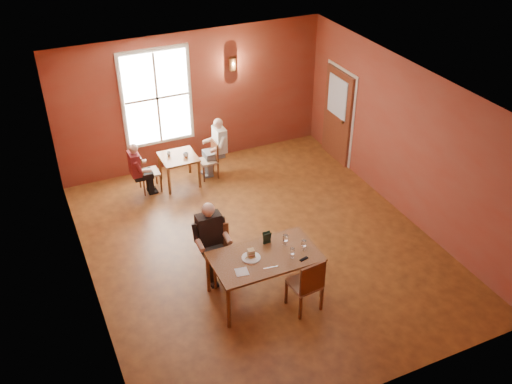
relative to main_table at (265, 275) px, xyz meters
name	(u,v)px	position (x,y,z in m)	size (l,w,h in m)	color
ground	(261,245)	(0.47, 1.19, -0.40)	(6.00, 7.00, 0.01)	brown
wall_back	(193,100)	(0.47, 4.69, 1.10)	(6.00, 0.04, 3.00)	brown
wall_front	(381,310)	(0.47, -2.31, 1.10)	(6.00, 0.04, 3.00)	brown
wall_left	(81,218)	(-2.53, 1.19, 1.10)	(0.04, 7.00, 3.00)	brown
wall_right	(406,141)	(3.47, 1.19, 1.10)	(0.04, 7.00, 3.00)	brown
ceiling	(261,93)	(0.47, 1.19, 2.60)	(6.00, 7.00, 0.04)	white
window	(157,98)	(-0.33, 4.64, 1.30)	(1.36, 0.10, 1.96)	white
door	(337,116)	(3.41, 3.49, 0.65)	(0.12, 1.04, 2.10)	maroon
wall_sconce	(232,64)	(1.37, 4.59, 1.80)	(0.16, 0.16, 0.28)	brown
main_table	(265,275)	(0.00, 0.00, 0.00)	(1.71, 0.96, 0.80)	brown
chair_diner_main	(221,256)	(-0.50, 0.65, 0.09)	(0.43, 0.43, 0.97)	#472816
diner_main	(222,248)	(-0.50, 0.62, 0.27)	(0.54, 0.54, 1.35)	#432E1F
chair_empty	(305,283)	(0.43, -0.52, 0.10)	(0.44, 0.44, 1.00)	#562717
plate_food	(251,257)	(-0.23, 0.04, 0.42)	(0.30, 0.30, 0.04)	silver
sandwich	(251,254)	(-0.22, 0.06, 0.46)	(0.10, 0.10, 0.13)	tan
goblet_a	(285,240)	(0.41, 0.12, 0.50)	(0.08, 0.08, 0.21)	silver
goblet_b	(304,245)	(0.62, -0.12, 0.50)	(0.08, 0.08, 0.20)	white
goblet_c	(292,253)	(0.36, -0.22, 0.50)	(0.08, 0.08, 0.19)	white
menu_stand	(267,238)	(0.16, 0.28, 0.51)	(0.13, 0.06, 0.21)	black
knife	(271,267)	(-0.05, -0.29, 0.40)	(0.23, 0.02, 0.00)	silver
napkin	(242,272)	(-0.49, -0.20, 0.40)	(0.19, 0.19, 0.01)	white
sunglasses	(304,259)	(0.51, -0.33, 0.41)	(0.15, 0.05, 0.02)	black
second_table	(179,170)	(-0.18, 3.89, -0.07)	(0.74, 0.74, 0.66)	brown
chair_diner_white	(208,160)	(0.47, 3.89, 0.01)	(0.36, 0.36, 0.82)	#3B1E10
diner_white	(209,151)	(0.50, 3.89, 0.23)	(0.50, 0.50, 1.25)	silver
chair_diner_maroon	(149,172)	(-0.83, 3.89, 0.04)	(0.39, 0.39, 0.89)	#452615
diner_maroon	(147,167)	(-0.86, 3.89, 0.17)	(0.46, 0.46, 1.15)	#5D151A
cup_a	(186,155)	(-0.05, 3.80, 0.30)	(0.11, 0.11, 0.09)	white
cup_b	(169,154)	(-0.36, 3.99, 0.30)	(0.09, 0.09, 0.09)	silver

